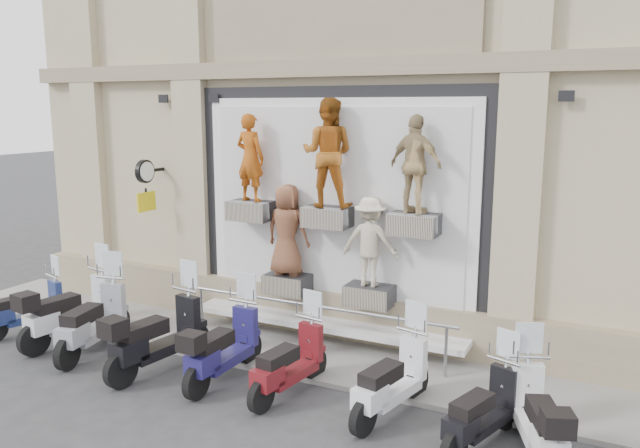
# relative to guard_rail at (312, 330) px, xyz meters

# --- Properties ---
(ground) EXTENTS (90.00, 90.00, 0.00)m
(ground) POSITION_rel_guard_rail_xyz_m (0.00, -2.00, -0.47)
(ground) COLOR #303033
(ground) RESTS_ON ground
(sidewalk) EXTENTS (16.00, 2.20, 0.08)m
(sidewalk) POSITION_rel_guard_rail_xyz_m (0.00, 0.10, -0.43)
(sidewalk) COLOR gray
(sidewalk) RESTS_ON ground
(building) EXTENTS (14.00, 8.60, 12.00)m
(building) POSITION_rel_guard_rail_xyz_m (0.00, 5.00, 5.54)
(building) COLOR tan
(building) RESTS_ON ground
(shop_vitrine) EXTENTS (5.60, 0.85, 4.30)m
(shop_vitrine) POSITION_rel_guard_rail_xyz_m (0.05, 0.75, 1.96)
(shop_vitrine) COLOR black
(shop_vitrine) RESTS_ON ground
(guard_rail) EXTENTS (5.06, 0.10, 0.93)m
(guard_rail) POSITION_rel_guard_rail_xyz_m (0.00, 0.00, 0.00)
(guard_rail) COLOR #9EA0A5
(guard_rail) RESTS_ON ground
(clock_sign_bracket) EXTENTS (0.10, 0.80, 1.02)m
(clock_sign_bracket) POSITION_rel_guard_rail_xyz_m (-3.90, 0.47, 2.34)
(clock_sign_bracket) COLOR black
(clock_sign_bracket) RESTS_ON ground
(scooter_a) EXTENTS (1.00, 1.79, 1.40)m
(scooter_a) POSITION_rel_guard_rail_xyz_m (-5.29, -1.35, 0.23)
(scooter_a) COLOR navy
(scooter_a) RESTS_ON ground
(scooter_b) EXTENTS (0.93, 2.17, 1.71)m
(scooter_b) POSITION_rel_guard_rail_xyz_m (-4.15, -1.33, 0.39)
(scooter_b) COLOR silver
(scooter_b) RESTS_ON ground
(scooter_c) EXTENTS (0.97, 2.11, 1.65)m
(scooter_c) POSITION_rel_guard_rail_xyz_m (-3.45, -1.52, 0.36)
(scooter_c) COLOR gray
(scooter_c) RESTS_ON ground
(scooter_d) EXTENTS (0.93, 2.16, 1.70)m
(scooter_d) POSITION_rel_guard_rail_xyz_m (-1.93, -1.62, 0.38)
(scooter_d) COLOR black
(scooter_d) RESTS_ON ground
(scooter_e) EXTENTS (0.60, 1.95, 1.57)m
(scooter_e) POSITION_rel_guard_rail_xyz_m (-0.78, -1.46, 0.32)
(scooter_e) COLOR #19164D
(scooter_e) RESTS_ON ground
(scooter_f) EXTENTS (0.78, 1.85, 1.46)m
(scooter_f) POSITION_rel_guard_rail_xyz_m (0.36, -1.46, 0.26)
(scooter_f) COLOR #5A0F14
(scooter_f) RESTS_ON ground
(scooter_g) EXTENTS (0.94, 1.92, 1.50)m
(scooter_g) POSITION_rel_guard_rail_xyz_m (1.92, -1.40, 0.29)
(scooter_g) COLOR silver
(scooter_g) RESTS_ON ground
(scooter_h) EXTENTS (1.03, 1.78, 1.39)m
(scooter_h) POSITION_rel_guard_rail_xyz_m (3.20, -1.65, 0.23)
(scooter_h) COLOR black
(scooter_h) RESTS_ON ground
(scooter_i) EXTENTS (1.18, 1.93, 1.51)m
(scooter_i) POSITION_rel_guard_rail_xyz_m (3.85, -1.64, 0.29)
(scooter_i) COLOR silver
(scooter_i) RESTS_ON ground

